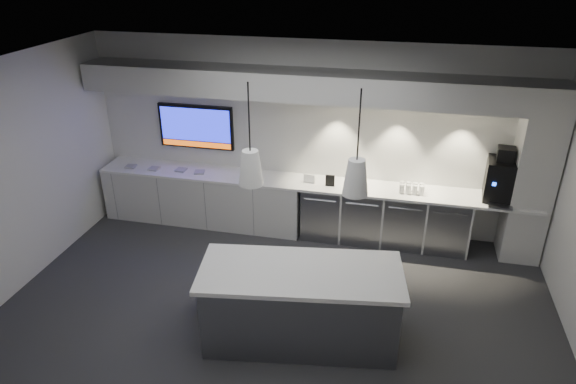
% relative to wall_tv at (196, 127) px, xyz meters
% --- Properties ---
extents(floor, '(7.00, 7.00, 0.00)m').
position_rel_wall_tv_xyz_m(floor, '(1.90, -2.45, -1.56)').
color(floor, '#323134').
rests_on(floor, ground).
extents(ceiling, '(7.00, 7.00, 0.00)m').
position_rel_wall_tv_xyz_m(ceiling, '(1.90, -2.45, 1.44)').
color(ceiling, black).
rests_on(ceiling, wall_back).
extents(wall_back, '(7.00, 0.00, 7.00)m').
position_rel_wall_tv_xyz_m(wall_back, '(1.90, 0.05, -0.06)').
color(wall_back, white).
rests_on(wall_back, floor).
extents(wall_front, '(7.00, 0.00, 7.00)m').
position_rel_wall_tv_xyz_m(wall_front, '(1.90, -4.95, -0.06)').
color(wall_front, white).
rests_on(wall_front, floor).
extents(wall_left, '(0.00, 7.00, 7.00)m').
position_rel_wall_tv_xyz_m(wall_left, '(-1.60, -2.45, -0.06)').
color(wall_left, white).
rests_on(wall_left, floor).
extents(back_counter, '(6.80, 0.65, 0.04)m').
position_rel_wall_tv_xyz_m(back_counter, '(1.90, -0.27, -0.68)').
color(back_counter, white).
rests_on(back_counter, left_base_cabinets).
extents(left_base_cabinets, '(3.30, 0.63, 0.86)m').
position_rel_wall_tv_xyz_m(left_base_cabinets, '(0.15, -0.27, -1.13)').
color(left_base_cabinets, silver).
rests_on(left_base_cabinets, floor).
extents(fridge_unit_a, '(0.60, 0.61, 0.85)m').
position_rel_wall_tv_xyz_m(fridge_unit_a, '(2.15, -0.27, -1.13)').
color(fridge_unit_a, gray).
rests_on(fridge_unit_a, floor).
extents(fridge_unit_b, '(0.60, 0.61, 0.85)m').
position_rel_wall_tv_xyz_m(fridge_unit_b, '(2.78, -0.27, -1.13)').
color(fridge_unit_b, gray).
rests_on(fridge_unit_b, floor).
extents(fridge_unit_c, '(0.60, 0.61, 0.85)m').
position_rel_wall_tv_xyz_m(fridge_unit_c, '(3.41, -0.27, -1.13)').
color(fridge_unit_c, gray).
rests_on(fridge_unit_c, floor).
extents(fridge_unit_d, '(0.60, 0.61, 0.85)m').
position_rel_wall_tv_xyz_m(fridge_unit_d, '(4.04, -0.27, -1.13)').
color(fridge_unit_d, gray).
rests_on(fridge_unit_d, floor).
extents(backsplash, '(4.60, 0.03, 1.30)m').
position_rel_wall_tv_xyz_m(backsplash, '(3.10, 0.03, -0.01)').
color(backsplash, silver).
rests_on(backsplash, wall_back).
extents(soffit, '(6.90, 0.60, 0.40)m').
position_rel_wall_tv_xyz_m(soffit, '(1.90, -0.25, 0.84)').
color(soffit, silver).
rests_on(soffit, wall_back).
extents(column, '(0.55, 0.55, 2.60)m').
position_rel_wall_tv_xyz_m(column, '(5.10, -0.25, -0.26)').
color(column, silver).
rests_on(column, floor).
extents(wall_tv, '(1.25, 0.07, 0.72)m').
position_rel_wall_tv_xyz_m(wall_tv, '(0.00, 0.00, 0.00)').
color(wall_tv, black).
rests_on(wall_tv, wall_back).
extents(island, '(2.39, 1.29, 0.96)m').
position_rel_wall_tv_xyz_m(island, '(2.30, -2.75, -1.07)').
color(island, gray).
rests_on(island, floor).
extents(bin, '(0.35, 0.35, 0.44)m').
position_rel_wall_tv_xyz_m(bin, '(1.04, -2.45, -1.34)').
color(bin, gray).
rests_on(bin, floor).
extents(coffee_machine, '(0.48, 0.64, 0.78)m').
position_rel_wall_tv_xyz_m(coffee_machine, '(4.70, -0.25, -0.34)').
color(coffee_machine, black).
rests_on(coffee_machine, back_counter).
extents(sign_black, '(0.14, 0.02, 0.18)m').
position_rel_wall_tv_xyz_m(sign_black, '(2.26, -0.36, -0.57)').
color(sign_black, black).
rests_on(sign_black, back_counter).
extents(sign_white, '(0.18, 0.05, 0.14)m').
position_rel_wall_tv_xyz_m(sign_white, '(1.93, -0.32, -0.59)').
color(sign_white, white).
rests_on(sign_white, back_counter).
extents(cup_cluster, '(0.36, 0.17, 0.14)m').
position_rel_wall_tv_xyz_m(cup_cluster, '(3.47, -0.33, -0.59)').
color(cup_cluster, white).
rests_on(cup_cluster, back_counter).
extents(tray_a, '(0.17, 0.17, 0.02)m').
position_rel_wall_tv_xyz_m(tray_a, '(-1.06, -0.36, -0.65)').
color(tray_a, '#A1A1A1').
rests_on(tray_a, back_counter).
extents(tray_b, '(0.17, 0.17, 0.02)m').
position_rel_wall_tv_xyz_m(tray_b, '(-0.64, -0.36, -0.65)').
color(tray_b, '#A1A1A1').
rests_on(tray_b, back_counter).
extents(tray_c, '(0.17, 0.17, 0.02)m').
position_rel_wall_tv_xyz_m(tray_c, '(-0.19, -0.31, -0.65)').
color(tray_c, '#A1A1A1').
rests_on(tray_c, back_counter).
extents(tray_d, '(0.19, 0.19, 0.02)m').
position_rel_wall_tv_xyz_m(tray_d, '(0.14, -0.33, -0.65)').
color(tray_d, '#A1A1A1').
rests_on(tray_d, back_counter).
extents(pendant_left, '(0.26, 0.26, 1.07)m').
position_rel_wall_tv_xyz_m(pendant_left, '(1.76, -2.75, 0.59)').
color(pendant_left, silver).
rests_on(pendant_left, ceiling).
extents(pendant_right, '(0.26, 0.26, 1.07)m').
position_rel_wall_tv_xyz_m(pendant_right, '(2.84, -2.75, 0.59)').
color(pendant_right, silver).
rests_on(pendant_right, ceiling).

